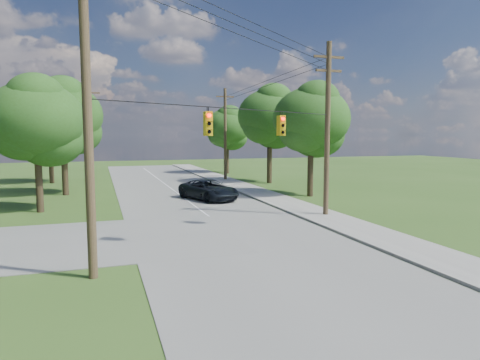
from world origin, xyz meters
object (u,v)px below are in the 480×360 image
object	(u,v)px
pole_sw	(87,98)
pole_north_w	(90,133)
car_main_north	(209,190)
pole_north_e	(225,134)
pole_ne	(327,127)

from	to	relation	value
pole_sw	pole_north_w	size ratio (longest dim) A/B	1.20
car_main_north	pole_north_e	bearing A→B (deg)	47.62
pole_north_e	pole_north_w	distance (m)	13.90
pole_sw	pole_north_e	world-z (taller)	pole_sw
pole_ne	car_main_north	xyz separation A→B (m)	(-5.23, 8.68, -4.68)
pole_north_e	pole_north_w	bearing A→B (deg)	180.00
pole_ne	car_main_north	size ratio (longest dim) A/B	1.92
pole_north_e	pole_north_w	world-z (taller)	same
pole_ne	pole_north_w	size ratio (longest dim) A/B	1.05
pole_ne	pole_north_e	bearing A→B (deg)	90.00
pole_sw	pole_north_w	distance (m)	29.62
pole_ne	car_main_north	distance (m)	11.16
pole_north_w	car_main_north	size ratio (longest dim) A/B	1.83
pole_sw	pole_north_w	xyz separation A→B (m)	(-0.40, 29.60, -1.10)
pole_sw	pole_north_e	xyz separation A→B (m)	(13.50, 29.60, -1.10)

